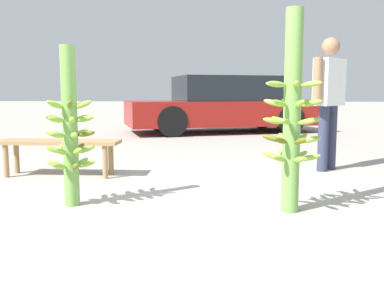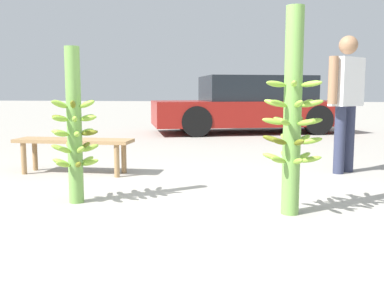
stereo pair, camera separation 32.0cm
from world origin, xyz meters
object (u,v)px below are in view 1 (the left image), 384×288
Objects in this scene: market_bench at (59,146)px; parked_car at (224,105)px; banana_stalk_center at (292,114)px; banana_stalk_left at (70,129)px; vendor_person at (329,93)px.

market_bench is 0.29× the size of parked_car.
banana_stalk_left is at bearing 178.96° from banana_stalk_center.
parked_car is (-0.60, 6.81, -0.14)m from banana_stalk_center.
banana_stalk_left is 3.14m from vendor_person.
banana_stalk_left is 0.96× the size of market_bench.
banana_stalk_center is at bearing -28.67° from market_bench.
banana_stalk_center is (1.81, -0.03, 0.13)m from banana_stalk_left.
banana_stalk_left is 0.84× the size of banana_stalk_center.
parked_car is at bearing 56.34° from vendor_person.
vendor_person reaches higher than banana_stalk_center.
vendor_person is at bearing 69.41° from banana_stalk_center.
market_bench is at bearing 152.33° from banana_stalk_center.
vendor_person is 3.24m from market_bench.
banana_stalk_center is 6.84m from parked_car.
market_bench is at bearing 142.29° from parked_car.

